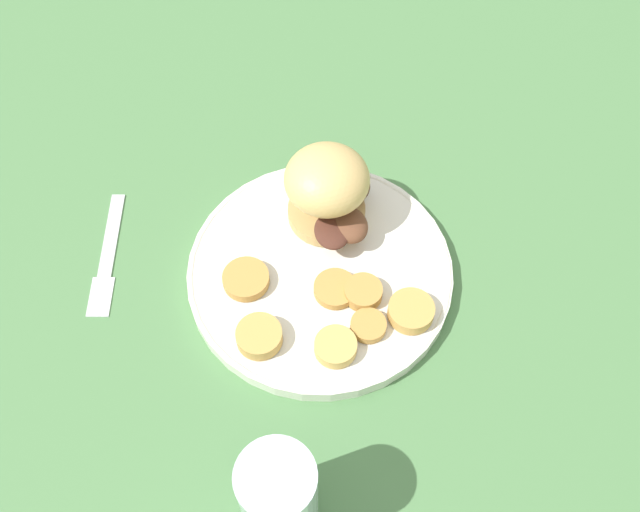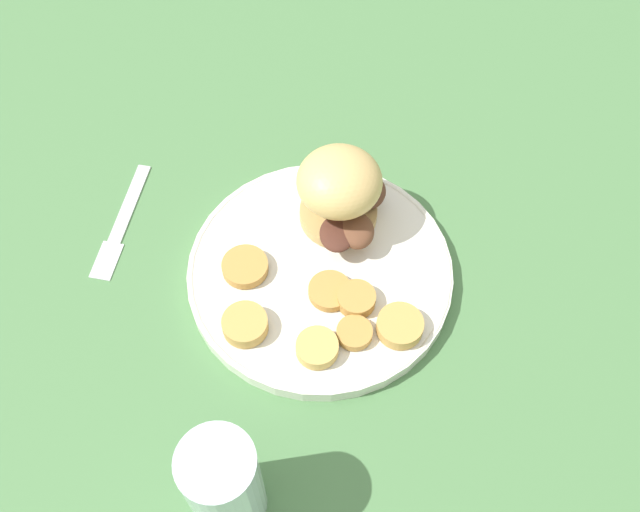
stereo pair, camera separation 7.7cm
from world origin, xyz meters
name	(u,v)px [view 1 (the left image)]	position (x,y,z in m)	size (l,w,h in m)	color
ground_plane	(320,277)	(0.00, 0.00, 0.00)	(4.00, 4.00, 0.00)	#4C7A47
dinner_plate	(320,272)	(0.00, 0.00, 0.01)	(0.28, 0.28, 0.02)	white
sandwich	(330,190)	(-0.01, -0.07, 0.07)	(0.10, 0.12, 0.09)	tan
potato_round_0	(363,292)	(-0.04, 0.04, 0.03)	(0.04, 0.04, 0.01)	#BC8942
potato_round_1	(335,289)	(-0.01, 0.03, 0.02)	(0.05, 0.05, 0.01)	#BC8942
potato_round_2	(259,336)	(0.07, 0.08, 0.03)	(0.05, 0.05, 0.02)	tan
potato_round_3	(336,347)	(-0.01, 0.10, 0.03)	(0.04, 0.04, 0.01)	tan
potato_round_4	(411,311)	(-0.09, 0.06, 0.03)	(0.05, 0.05, 0.02)	tan
potato_round_5	(368,326)	(-0.04, 0.07, 0.02)	(0.04, 0.04, 0.01)	#BC8942
potato_round_6	(246,279)	(0.08, 0.01, 0.03)	(0.05, 0.05, 0.01)	#BC8942
fork	(108,255)	(0.23, -0.04, 0.00)	(0.03, 0.16, 0.00)	silver
drinking_glass	(279,497)	(0.05, 0.25, 0.07)	(0.07, 0.07, 0.13)	silver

